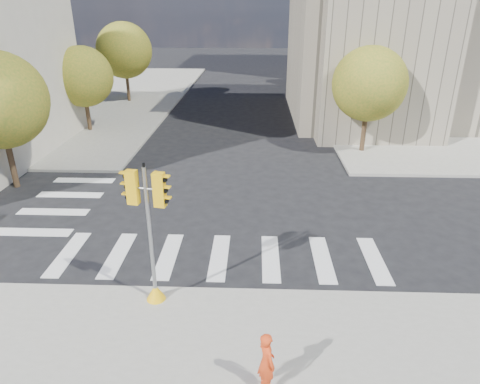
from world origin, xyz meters
name	(u,v)px	position (x,y,z in m)	size (l,w,h in m)	color
ground	(226,230)	(0.00, 0.00, 0.00)	(160.00, 160.00, 0.00)	black
sidewalk_far_right	(458,100)	(20.00, 26.00, 0.07)	(28.00, 40.00, 0.15)	gray
sidewalk_far_left	(38,96)	(-20.00, 26.00, 0.07)	(28.00, 40.00, 0.15)	gray
civic_building	(457,19)	(15.59, 19.12, 7.26)	(26.00, 16.00, 19.39)	gray
tree_lw_mid	(83,77)	(-10.50, 14.00, 3.76)	(4.00, 4.00, 5.77)	#382616
tree_lw_far	(124,50)	(-10.50, 24.00, 4.54)	(4.80, 4.80, 6.95)	#382616
tree_re_near	(369,84)	(7.50, 10.00, 4.05)	(4.20, 4.20, 6.16)	#382616
tree_re_mid	(335,56)	(7.50, 22.00, 4.35)	(4.60, 4.60, 6.66)	#382616
tree_re_far	(316,49)	(7.50, 34.00, 3.87)	(4.00, 4.00, 5.88)	#382616
lamp_near	(363,65)	(8.00, 14.00, 4.58)	(0.35, 0.18, 8.11)	black
lamp_far	(330,47)	(8.00, 28.00, 4.58)	(0.35, 0.18, 8.11)	black
traffic_signal	(151,246)	(-1.75, -4.60, 1.94)	(1.08, 0.56, 4.26)	#F4B40C
photographer	(266,362)	(1.43, -7.68, 0.91)	(0.56, 0.36, 1.52)	red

